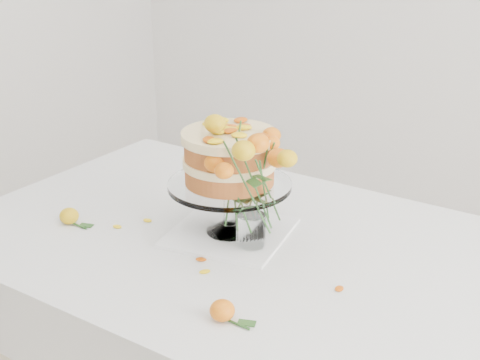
% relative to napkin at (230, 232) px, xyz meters
% --- Properties ---
extents(table, '(1.43, 0.93, 0.76)m').
position_rel_napkin_xyz_m(table, '(0.04, -0.01, -0.09)').
color(table, tan).
rests_on(table, ground).
extents(napkin, '(0.32, 0.32, 0.01)m').
position_rel_napkin_xyz_m(napkin, '(0.00, 0.00, 0.00)').
color(napkin, white).
rests_on(napkin, table).
extents(cake_stand, '(0.30, 0.30, 0.27)m').
position_rel_napkin_xyz_m(cake_stand, '(0.00, 0.00, 0.18)').
color(cake_stand, white).
rests_on(cake_stand, napkin).
extents(rose_vase, '(0.29, 0.29, 0.35)m').
position_rel_napkin_xyz_m(rose_vase, '(0.08, -0.03, 0.20)').
color(rose_vase, white).
rests_on(rose_vase, table).
extents(loose_rose_near, '(0.09, 0.05, 0.04)m').
position_rel_napkin_xyz_m(loose_rose_near, '(-0.38, -0.18, 0.02)').
color(loose_rose_near, gold).
rests_on(loose_rose_near, table).
extents(loose_rose_far, '(0.09, 0.05, 0.04)m').
position_rel_napkin_xyz_m(loose_rose_far, '(0.20, -0.32, 0.02)').
color(loose_rose_far, '#E9520B').
rests_on(loose_rose_far, table).
extents(stray_petal_a, '(0.03, 0.02, 0.00)m').
position_rel_napkin_xyz_m(stray_petal_a, '(-0.08, -0.11, -0.00)').
color(stray_petal_a, yellow).
rests_on(stray_petal_a, table).
extents(stray_petal_b, '(0.03, 0.02, 0.00)m').
position_rel_napkin_xyz_m(stray_petal_b, '(0.02, -0.15, -0.00)').
color(stray_petal_b, yellow).
rests_on(stray_petal_b, table).
extents(stray_petal_c, '(0.03, 0.02, 0.00)m').
position_rel_napkin_xyz_m(stray_petal_c, '(0.06, -0.19, -0.00)').
color(stray_petal_c, yellow).
rests_on(stray_petal_c, table).
extents(stray_petal_d, '(0.03, 0.02, 0.00)m').
position_rel_napkin_xyz_m(stray_petal_d, '(-0.22, -0.06, -0.00)').
color(stray_petal_d, yellow).
rests_on(stray_petal_d, table).
extents(stray_petal_e, '(0.03, 0.02, 0.00)m').
position_rel_napkin_xyz_m(stray_petal_e, '(-0.26, -0.13, -0.00)').
color(stray_petal_e, yellow).
rests_on(stray_petal_e, table).
extents(stray_petal_f, '(0.03, 0.02, 0.00)m').
position_rel_napkin_xyz_m(stray_petal_f, '(0.34, -0.09, -0.00)').
color(stray_petal_f, yellow).
rests_on(stray_petal_f, table).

